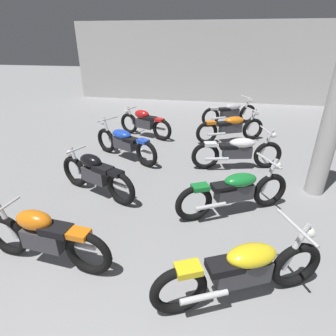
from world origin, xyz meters
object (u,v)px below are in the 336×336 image
motorcycle_left_row_1 (44,237)px  motorcycle_right_row_2 (235,191)px  support_pillar (334,115)px  motorcycle_right_row_1 (243,270)px  motorcycle_left_row_4 (145,123)px  motorcycle_right_row_4 (231,127)px  motorcycle_left_row_3 (125,142)px  motorcycle_right_row_3 (238,151)px  motorcycle_left_row_2 (96,174)px  motorcycle_right_row_5 (230,112)px

motorcycle_left_row_1 → motorcycle_right_row_2: motorcycle_right_row_2 is taller
support_pillar → motorcycle_right_row_1: (-1.63, -2.88, -1.15)m
motorcycle_left_row_4 → motorcycle_right_row_4: size_ratio=0.92×
motorcycle_left_row_3 → motorcycle_left_row_4: 1.80m
motorcycle_right_row_3 → motorcycle_right_row_1: bearing=-91.5°
motorcycle_left_row_1 → motorcycle_right_row_1: motorcycle_right_row_1 is taller
motorcycle_left_row_1 → motorcycle_right_row_4: 6.09m
motorcycle_left_row_2 → motorcycle_right_row_2: (2.67, -0.15, -0.01)m
motorcycle_left_row_3 → motorcycle_right_row_3: (2.83, -0.06, 0.00)m
motorcycle_left_row_2 → motorcycle_right_row_5: bearing=63.9°
motorcycle_right_row_1 → motorcycle_right_row_4: same height
motorcycle_left_row_1 → motorcycle_left_row_2: 1.87m
support_pillar → motorcycle_left_row_1: (-4.23, -2.79, -1.14)m
motorcycle_left_row_1 → motorcycle_left_row_3: (-0.14, 3.68, -0.01)m
motorcycle_left_row_3 → motorcycle_right_row_5: bearing=53.5°
motorcycle_left_row_2 → motorcycle_right_row_1: (2.70, -1.95, -0.01)m
motorcycle_left_row_3 → motorcycle_left_row_4: (0.04, 1.80, 0.01)m
motorcycle_right_row_3 → motorcycle_right_row_5: 3.73m
support_pillar → motorcycle_left_row_4: support_pillar is taller
motorcycle_right_row_2 → motorcycle_left_row_1: bearing=-146.1°
motorcycle_right_row_2 → motorcycle_left_row_4: bearing=125.3°
motorcycle_right_row_2 → motorcycle_right_row_4: same height
motorcycle_right_row_3 → motorcycle_right_row_5: same height
support_pillar → motorcycle_left_row_3: (-4.36, 0.89, -1.15)m
motorcycle_right_row_1 → motorcycle_right_row_4: (-0.02, 5.61, 0.00)m
support_pillar → motorcycle_left_row_4: bearing=148.2°
motorcycle_left_row_1 → motorcycle_right_row_5: motorcycle_right_row_5 is taller
motorcycle_left_row_4 → motorcycle_right_row_1: 6.18m
support_pillar → motorcycle_right_row_3: (-1.54, 0.83, -1.15)m
motorcycle_right_row_3 → motorcycle_right_row_5: bearing=91.8°
motorcycle_right_row_4 → motorcycle_left_row_2: bearing=-126.2°
motorcycle_left_row_1 → motorcycle_right_row_3: bearing=53.4°
motorcycle_left_row_3 → motorcycle_left_row_2: bearing=-89.1°
motorcycle_right_row_1 → support_pillar: bearing=60.4°
motorcycle_left_row_4 → motorcycle_right_row_1: size_ratio=0.93×
support_pillar → motorcycle_left_row_3: 4.60m
motorcycle_right_row_1 → motorcycle_right_row_3: 3.71m
motorcycle_left_row_3 → motorcycle_right_row_4: (2.71, 1.85, 0.00)m
motorcycle_left_row_2 → motorcycle_right_row_4: (2.68, 3.66, -0.01)m
motorcycle_right_row_2 → motorcycle_left_row_3: bearing=144.0°
support_pillar → motorcycle_right_row_5: (-1.65, 4.56, -1.15)m
motorcycle_left_row_1 → motorcycle_left_row_4: (-0.10, 5.47, 0.00)m
motorcycle_left_row_3 → motorcycle_right_row_5: same height
motorcycle_left_row_2 → motorcycle_left_row_4: 3.61m
motorcycle_right_row_3 → motorcycle_right_row_4: 1.91m
motorcycle_right_row_2 → support_pillar: bearing=32.8°
motorcycle_left_row_4 → motorcycle_right_row_1: (2.69, -5.56, -0.01)m
support_pillar → motorcycle_left_row_3: bearing=168.5°
motorcycle_right_row_4 → motorcycle_right_row_2: bearing=-90.1°
motorcycle_right_row_5 → motorcycle_left_row_3: bearing=-126.5°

